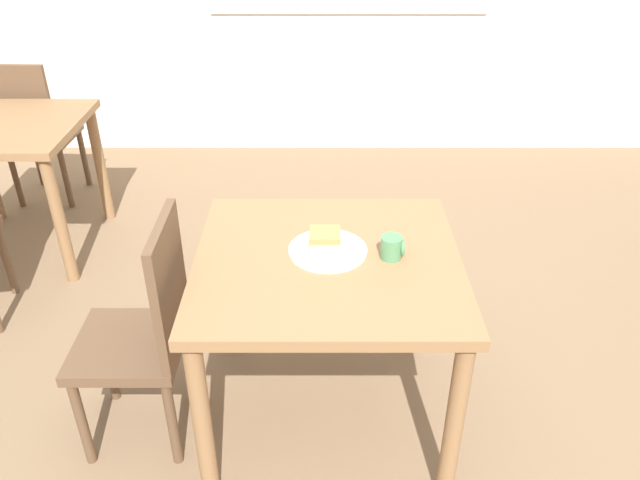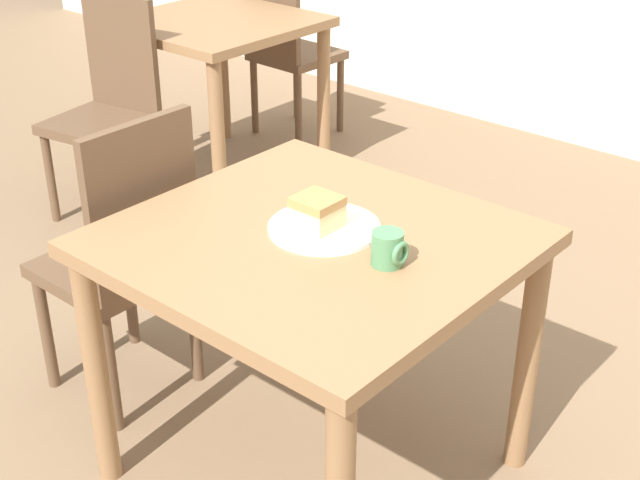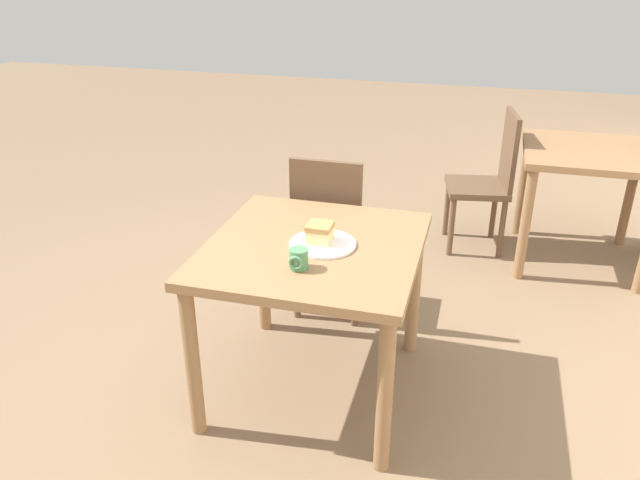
# 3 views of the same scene
# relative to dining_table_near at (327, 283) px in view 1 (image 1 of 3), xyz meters

# --- Properties ---
(dining_table_near) EXTENTS (0.90, 0.86, 0.71)m
(dining_table_near) POSITION_rel_dining_table_near_xyz_m (0.00, 0.00, 0.00)
(dining_table_near) COLOR olive
(dining_table_near) RESTS_ON ground_plane
(dining_table_far) EXTENTS (0.77, 0.76, 0.73)m
(dining_table_far) POSITION_rel_dining_table_near_xyz_m (-1.64, 1.23, -0.01)
(dining_table_far) COLOR olive
(dining_table_far) RESTS_ON ground_plane
(chair_near_window) EXTENTS (0.37, 0.37, 0.89)m
(chair_near_window) POSITION_rel_dining_table_near_xyz_m (-0.63, -0.09, -0.14)
(chair_near_window) COLOR brown
(chair_near_window) RESTS_ON ground_plane
(chair_far_opposite) EXTENTS (0.38, 0.38, 0.89)m
(chair_far_opposite) POSITION_rel_dining_table_near_xyz_m (-1.74, 1.79, -0.14)
(chair_far_opposite) COLOR brown
(chair_far_opposite) RESTS_ON ground_plane
(plate) EXTENTS (0.27, 0.27, 0.01)m
(plate) POSITION_rel_dining_table_near_xyz_m (0.00, 0.04, 0.11)
(plate) COLOR white
(plate) RESTS_ON dining_table_near
(cake_slice) EXTENTS (0.10, 0.10, 0.08)m
(cake_slice) POSITION_rel_dining_table_near_xyz_m (-0.01, 0.02, 0.16)
(cake_slice) COLOR #E5CC89
(cake_slice) RESTS_ON plate
(coffee_mug) EXTENTS (0.08, 0.07, 0.08)m
(coffee_mug) POSITION_rel_dining_table_near_xyz_m (0.22, 0.00, 0.15)
(coffee_mug) COLOR #4C8456
(coffee_mug) RESTS_ON dining_table_near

